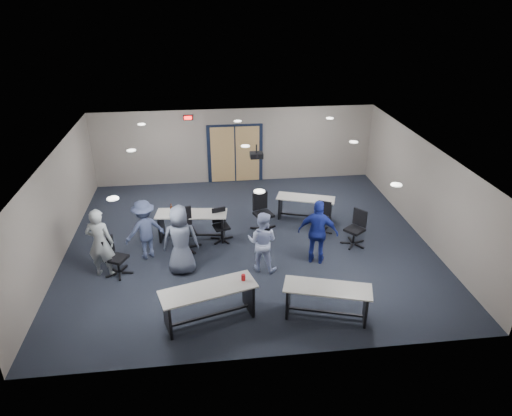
{
  "coord_description": "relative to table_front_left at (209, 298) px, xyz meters",
  "views": [
    {
      "loc": [
        -1.11,
        -11.16,
        6.58
      ],
      "look_at": [
        0.19,
        -0.3,
        1.2
      ],
      "focal_mm": 32.0,
      "sensor_mm": 36.0,
      "label": 1
    }
  ],
  "objects": [
    {
      "name": "person_navy",
      "position": [
        2.85,
        2.01,
        0.31
      ],
      "size": [
        1.11,
        0.77,
        1.75
      ],
      "primitive_type": "imported",
      "rotation": [
        0.0,
        0.0,
        2.78
      ],
      "color": "navy",
      "rests_on": "floor"
    },
    {
      "name": "person_plaid",
      "position": [
        -0.63,
        1.97,
        0.34
      ],
      "size": [
        0.89,
        0.58,
        1.82
      ],
      "primitive_type": "imported",
      "rotation": [
        0.0,
        0.0,
        3.14
      ],
      "color": "slate",
      "rests_on": "floor"
    },
    {
      "name": "chair_back_b",
      "position": [
        0.43,
        3.41,
        -0.1
      ],
      "size": [
        0.73,
        0.73,
        0.94
      ],
      "primitive_type": null,
      "rotation": [
        0.0,
        0.0,
        0.27
      ],
      "color": "black",
      "rests_on": "floor"
    },
    {
      "name": "front_wall",
      "position": [
        1.17,
        -1.25,
        0.78
      ],
      "size": [
        10.0,
        0.04,
        2.7
      ],
      "primitive_type": "cube",
      "color": "gray",
      "rests_on": "floor"
    },
    {
      "name": "left_wall",
      "position": [
        -3.83,
        3.25,
        0.78
      ],
      "size": [
        0.04,
        9.0,
        2.7
      ],
      "primitive_type": "cube",
      "color": "gray",
      "rests_on": "floor"
    },
    {
      "name": "chair_loose_right",
      "position": [
        4.08,
        2.73,
        -0.06
      ],
      "size": [
        0.9,
        0.9,
        1.02
      ],
      "primitive_type": null,
      "rotation": [
        0.0,
        0.0,
        -0.91
      ],
      "color": "black",
      "rests_on": "floor"
    },
    {
      "name": "table_front_right",
      "position": [
        2.53,
        -0.17,
        -0.05
      ],
      "size": [
        1.97,
        1.14,
        0.76
      ],
      "rotation": [
        0.0,
        0.0,
        -0.29
      ],
      "color": "#A29F99",
      "rests_on": "floor"
    },
    {
      "name": "person_gray",
      "position": [
        -2.58,
        2.05,
        0.35
      ],
      "size": [
        0.74,
        0.55,
        1.83
      ],
      "primitive_type": "imported",
      "rotation": [
        0.0,
        0.0,
        2.96
      ],
      "color": "#99A2A7",
      "rests_on": "floor"
    },
    {
      "name": "ceiling_projector",
      "position": [
        1.47,
        3.75,
        1.83
      ],
      "size": [
        0.35,
        0.32,
        0.37
      ],
      "color": "black",
      "rests_on": "ceiling"
    },
    {
      "name": "exit_sign",
      "position": [
        -0.43,
        7.7,
        1.88
      ],
      "size": [
        0.32,
        0.07,
        0.18
      ],
      "color": "black",
      "rests_on": "back_wall"
    },
    {
      "name": "person_back",
      "position": [
        -1.59,
        2.79,
        0.25
      ],
      "size": [
        1.22,
        1.01,
        1.64
      ],
      "primitive_type": "imported",
      "rotation": [
        0.0,
        0.0,
        3.6
      ],
      "color": "#414C75",
      "rests_on": "floor"
    },
    {
      "name": "chair_back_c",
      "position": [
        1.69,
        3.87,
        -0.01
      ],
      "size": [
        0.91,
        0.91,
        1.12
      ],
      "primitive_type": null,
      "rotation": [
        0.0,
        0.0,
        0.35
      ],
      "color": "black",
      "rests_on": "floor"
    },
    {
      "name": "chair_back_a",
      "position": [
        -0.56,
        3.05,
        0.01
      ],
      "size": [
        0.9,
        0.9,
        1.17
      ],
      "primitive_type": null,
      "rotation": [
        0.0,
        0.0,
        0.27
      ],
      "color": "black",
      "rests_on": "floor"
    },
    {
      "name": "table_front_left",
      "position": [
        0.0,
        0.0,
        0.0
      ],
      "size": [
        2.15,
        1.22,
        0.97
      ],
      "rotation": [
        0.0,
        0.0,
        0.28
      ],
      "color": "#A29F99",
      "rests_on": "floor"
    },
    {
      "name": "ceiling_can_lights",
      "position": [
        1.17,
        3.5,
        2.1
      ],
      "size": [
        6.24,
        5.74,
        0.02
      ],
      "primitive_type": null,
      "color": "white",
      "rests_on": "ceiling"
    },
    {
      "name": "double_door",
      "position": [
        1.17,
        7.71,
        0.48
      ],
      "size": [
        2.0,
        0.07,
        2.2
      ],
      "color": "black",
      "rests_on": "back_wall"
    },
    {
      "name": "right_wall",
      "position": [
        6.17,
        3.25,
        0.78
      ],
      "size": [
        0.04,
        9.0,
        2.7
      ],
      "primitive_type": "cube",
      "color": "gray",
      "rests_on": "floor"
    },
    {
      "name": "back_wall",
      "position": [
        1.17,
        7.75,
        0.78
      ],
      "size": [
        10.0,
        0.04,
        2.7
      ],
      "primitive_type": "cube",
      "color": "gray",
      "rests_on": "floor"
    },
    {
      "name": "table_back_left",
      "position": [
        -0.4,
        3.63,
        -0.01
      ],
      "size": [
        2.05,
        0.9,
        1.1
      ],
      "rotation": [
        0.0,
        0.0,
        -0.12
      ],
      "color": "#A29F99",
      "rests_on": "floor"
    },
    {
      "name": "table_back_right",
      "position": [
        3.07,
        4.46,
        -0.08
      ],
      "size": [
        1.85,
        1.14,
        0.71
      ],
      "rotation": [
        0.0,
        0.0,
        -0.34
      ],
      "color": "#A29F99",
      "rests_on": "floor"
    },
    {
      "name": "ceiling",
      "position": [
        1.17,
        3.25,
        2.13
      ],
      "size": [
        10.0,
        9.0,
        0.04
      ],
      "primitive_type": "cube",
      "color": "silver",
      "rests_on": "back_wall"
    },
    {
      "name": "floor",
      "position": [
        1.17,
        3.25,
        -0.57
      ],
      "size": [
        10.0,
        10.0,
        0.0
      ],
      "primitive_type": "plane",
      "color": "#1B202C",
      "rests_on": "ground"
    },
    {
      "name": "person_lightblue",
      "position": [
        1.38,
        1.84,
        0.23
      ],
      "size": [
        0.95,
        0.86,
        1.6
      ],
      "primitive_type": "imported",
      "rotation": [
        0.0,
        0.0,
        2.73
      ],
      "color": "#BDCBFA",
      "rests_on": "floor"
    },
    {
      "name": "chair_back_d",
      "position": [
        3.36,
        3.52,
        -0.11
      ],
      "size": [
        0.79,
        0.79,
        0.93
      ],
      "primitive_type": null,
      "rotation": [
        0.0,
        0.0,
        -0.51
      ],
      "color": "black",
      "rests_on": "floor"
    },
    {
      "name": "chair_loose_left",
      "position": [
        -2.23,
        2.03,
        -0.07
      ],
      "size": [
        0.84,
        0.84,
        1.0
      ],
      "primitive_type": null,
      "rotation": [
        0.0,
        0.0,
        1.13
      ],
      "color": "black",
      "rests_on": "floor"
    }
  ]
}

